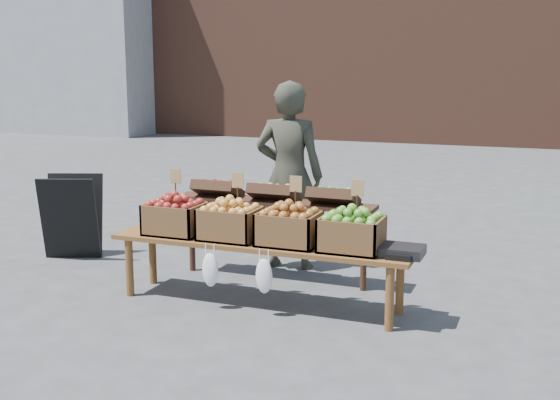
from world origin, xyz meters
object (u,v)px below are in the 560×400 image
at_px(crate_russet_pears, 230,224).
at_px(crate_red_apples, 289,229).
at_px(back_table, 274,228).
at_px(crate_green_apples, 351,234).
at_px(vendor, 289,176).
at_px(chalkboard_sign, 72,216).
at_px(display_bench, 259,273).
at_px(weighing_scale, 402,251).
at_px(crate_golden_apples, 175,219).

xyz_separation_m(crate_russet_pears, crate_red_apples, (0.55, 0.00, 0.00)).
height_order(back_table, crate_green_apples, back_table).
relative_size(back_table, crate_red_apples, 4.20).
distance_m(vendor, crate_red_apples, 1.31).
bearing_deg(chalkboard_sign, crate_green_apples, -31.88).
distance_m(vendor, chalkboard_sign, 2.44).
height_order(chalkboard_sign, crate_green_apples, chalkboard_sign).
xyz_separation_m(back_table, crate_red_apples, (0.42, -0.72, 0.19)).
bearing_deg(vendor, back_table, 86.43).
distance_m(crate_russet_pears, crate_green_apples, 1.10).
distance_m(display_bench, crate_green_apples, 0.93).
xyz_separation_m(vendor, crate_green_apples, (1.00, -1.20, -0.25)).
relative_size(back_table, display_bench, 0.78).
bearing_deg(back_table, crate_red_apples, -59.47).
distance_m(chalkboard_sign, crate_green_apples, 3.41).
xyz_separation_m(chalkboard_sign, weighing_scale, (3.75, -0.69, 0.15)).
xyz_separation_m(back_table, crate_golden_apples, (-0.68, -0.72, 0.19)).
height_order(crate_golden_apples, crate_russet_pears, same).
height_order(back_table, crate_red_apples, back_table).
bearing_deg(display_bench, crate_red_apples, 0.00).
bearing_deg(crate_green_apples, chalkboard_sign, 168.30).
height_order(vendor, back_table, vendor).
height_order(crate_red_apples, weighing_scale, crate_red_apples).
relative_size(chalkboard_sign, crate_green_apples, 1.84).
relative_size(back_table, crate_golden_apples, 4.20).
bearing_deg(crate_russet_pears, back_table, 80.12).
relative_size(crate_golden_apples, crate_russet_pears, 1.00).
distance_m(crate_golden_apples, crate_green_apples, 1.65).
height_order(vendor, crate_green_apples, vendor).
relative_size(crate_russet_pears, crate_red_apples, 1.00).
height_order(vendor, chalkboard_sign, vendor).
relative_size(display_bench, crate_russet_pears, 5.40).
xyz_separation_m(back_table, display_bench, (0.15, -0.72, -0.24)).
xyz_separation_m(chalkboard_sign, display_bench, (2.50, -0.69, -0.18)).
bearing_deg(display_bench, vendor, 98.11).
bearing_deg(chalkboard_sign, weighing_scale, -30.59).
bearing_deg(crate_green_apples, vendor, 129.65).
xyz_separation_m(crate_russet_pears, weighing_scale, (1.53, 0.00, -0.10)).
xyz_separation_m(crate_green_apples, weighing_scale, (0.43, 0.00, -0.10)).
relative_size(vendor, back_table, 0.92).
bearing_deg(display_bench, crate_golden_apples, 180.00).
xyz_separation_m(back_table, weighing_scale, (1.40, -0.72, 0.09)).
distance_m(vendor, display_bench, 1.39).
distance_m(display_bench, crate_golden_apples, 0.93).
distance_m(crate_red_apples, crate_green_apples, 0.55).
bearing_deg(crate_russet_pears, chalkboard_sign, 162.82).
relative_size(crate_russet_pears, weighing_scale, 1.47).
distance_m(chalkboard_sign, crate_russet_pears, 2.35).
bearing_deg(back_table, crate_russet_pears, -99.88).
height_order(chalkboard_sign, back_table, back_table).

